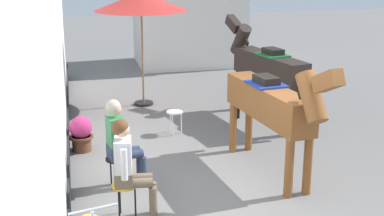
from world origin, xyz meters
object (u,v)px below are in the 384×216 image
at_px(seated_visitor_near, 128,164).
at_px(flower_planter_farthest, 81,133).
at_px(saddled_horse_far, 266,66).
at_px(cafe_parasol, 141,2).
at_px(spare_stool_white, 175,114).
at_px(seated_visitor_far, 120,139).
at_px(saddled_horse_near, 272,105).

relative_size(seated_visitor_near, flower_planter_farthest, 2.17).
xyz_separation_m(seated_visitor_near, saddled_horse_far, (3.28, 3.69, 0.38)).
bearing_deg(cafe_parasol, seated_visitor_near, -99.82).
xyz_separation_m(saddled_horse_far, spare_stool_white, (-2.03, -0.49, -0.76)).
distance_m(seated_visitor_far, cafe_parasol, 4.75).
relative_size(seated_visitor_near, cafe_parasol, 0.54).
height_order(saddled_horse_near, saddled_horse_far, same).
relative_size(seated_visitor_far, flower_planter_farthest, 2.17).
xyz_separation_m(seated_visitor_far, spare_stool_white, (1.26, 2.21, -0.38)).
bearing_deg(seated_visitor_near, flower_planter_farthest, 101.92).
bearing_deg(cafe_parasol, seated_visitor_far, -102.11).
height_order(saddled_horse_far, flower_planter_farthest, saddled_horse_far).
bearing_deg(spare_stool_white, saddled_horse_near, -63.53).
height_order(seated_visitor_far, spare_stool_white, seated_visitor_far).
bearing_deg(spare_stool_white, seated_visitor_near, -111.27).
bearing_deg(saddled_horse_near, flower_planter_farthest, 149.74).
distance_m(saddled_horse_near, cafe_parasol, 4.79).
height_order(flower_planter_farthest, spare_stool_white, flower_planter_farthest).
height_order(seated_visitor_near, spare_stool_white, seated_visitor_near).
bearing_deg(saddled_horse_far, spare_stool_white, -166.54).
bearing_deg(spare_stool_white, saddled_horse_far, 13.46).
distance_m(saddled_horse_near, spare_stool_white, 2.62).
xyz_separation_m(seated_visitor_far, saddled_horse_near, (2.37, -0.03, 0.38)).
bearing_deg(seated_visitor_far, saddled_horse_near, -0.67).
distance_m(cafe_parasol, spare_stool_white, 2.94).
xyz_separation_m(saddled_horse_near, cafe_parasol, (-1.43, 4.41, 1.20)).
bearing_deg(cafe_parasol, flower_planter_farthest, -118.88).
height_order(seated_visitor_near, seated_visitor_far, same).
distance_m(flower_planter_farthest, cafe_parasol, 3.69).
height_order(seated_visitor_far, saddled_horse_far, saddled_horse_far).
xyz_separation_m(seated_visitor_near, spare_stool_white, (1.25, 3.20, -0.38)).
relative_size(cafe_parasol, spare_stool_white, 5.61).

